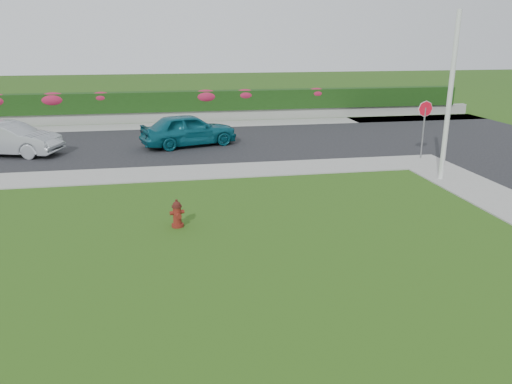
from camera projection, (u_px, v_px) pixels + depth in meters
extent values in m
plane|color=black|center=(313.00, 287.00, 9.71)|extent=(120.00, 120.00, 0.00)
cube|color=black|center=(113.00, 147.00, 22.00)|extent=(26.00, 8.00, 0.04)
cube|color=gray|center=(70.00, 178.00, 17.14)|extent=(24.00, 2.00, 0.04)
cube|color=gray|center=(421.00, 162.00, 19.35)|extent=(2.00, 2.00, 0.04)
cube|color=gray|center=(197.00, 125.00, 27.38)|extent=(34.00, 2.00, 0.04)
cube|color=gray|center=(195.00, 116.00, 28.71)|extent=(34.00, 0.40, 0.60)
cube|color=black|center=(194.00, 101.00, 28.55)|extent=(32.00, 0.90, 1.10)
cylinder|color=#54170D|center=(178.00, 225.00, 12.78)|extent=(0.31, 0.31, 0.07)
cylinder|color=#54170D|center=(177.00, 215.00, 12.70)|extent=(0.21, 0.21, 0.48)
cylinder|color=black|center=(177.00, 206.00, 12.63)|extent=(0.26, 0.26, 0.05)
sphere|color=black|center=(177.00, 205.00, 12.62)|extent=(0.21, 0.21, 0.21)
cylinder|color=black|center=(176.00, 201.00, 12.59)|extent=(0.06, 0.06, 0.06)
cylinder|color=#54170D|center=(172.00, 213.00, 12.63)|extent=(0.11, 0.12, 0.10)
cylinder|color=#54170D|center=(182.00, 212.00, 12.74)|extent=(0.11, 0.12, 0.10)
cylinder|color=#54170D|center=(179.00, 216.00, 12.58)|extent=(0.16, 0.14, 0.14)
imported|color=#0D5766|center=(189.00, 130.00, 21.91)|extent=(4.48, 2.81, 1.42)
imported|color=#A4A8AC|center=(9.00, 139.00, 20.16)|extent=(4.32, 2.59, 1.34)
cylinder|color=silver|center=(450.00, 99.00, 16.15)|extent=(0.16, 0.16, 5.47)
cylinder|color=slate|center=(423.00, 134.00, 19.59)|extent=(0.06, 0.06, 2.03)
cylinder|color=red|center=(425.00, 109.00, 19.30)|extent=(0.59, 0.08, 0.59)
cylinder|color=white|center=(425.00, 109.00, 19.30)|extent=(0.63, 0.06, 0.63)
ellipsoid|color=#AF1E51|center=(53.00, 99.00, 27.08)|extent=(1.53, 0.99, 0.77)
ellipsoid|color=#AF1E51|center=(101.00, 97.00, 27.49)|extent=(1.20, 0.77, 0.60)
ellipsoid|color=#AF1E51|center=(206.00, 96.00, 28.49)|extent=(1.49, 0.96, 0.74)
ellipsoid|color=#AF1E51|center=(245.00, 95.00, 28.86)|extent=(1.29, 0.83, 0.64)
ellipsoid|color=#AF1E51|center=(316.00, 93.00, 29.59)|extent=(1.21, 0.78, 0.61)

